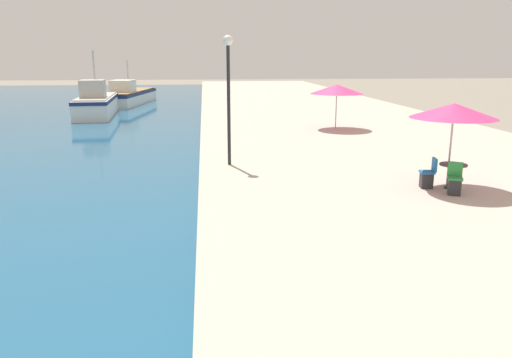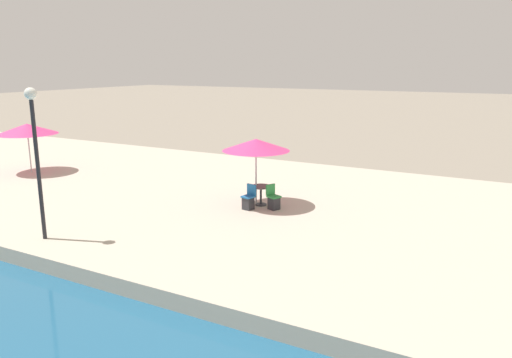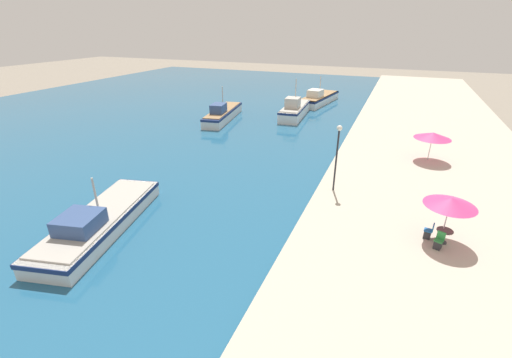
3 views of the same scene
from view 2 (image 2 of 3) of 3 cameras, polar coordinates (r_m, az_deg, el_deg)
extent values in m
cylinder|color=#B7B7B7|center=(18.66, 0.00, 0.34)|extent=(0.06, 0.06, 2.23)
cone|color=#E5387A|center=(18.44, 0.00, 3.94)|extent=(2.51, 2.51, 0.44)
cylinder|color=#B7B7B7|center=(26.90, -24.47, 2.88)|extent=(0.06, 0.06, 2.03)
cone|color=#E5387A|center=(26.75, -24.69, 5.23)|extent=(2.87, 2.87, 0.50)
cylinder|color=#333338|center=(18.90, 0.56, -2.92)|extent=(0.44, 0.44, 0.04)
cylinder|color=#333338|center=(18.81, 0.56, -1.96)|extent=(0.08, 0.08, 0.70)
cylinder|color=#4C4742|center=(18.71, 0.56, -0.86)|extent=(0.80, 0.80, 0.04)
cube|color=#2D2D33|center=(18.28, -0.90, -2.81)|extent=(0.39, 0.39, 0.45)
cube|color=#1E66A3|center=(18.21, -0.90, -2.04)|extent=(0.46, 0.46, 0.06)
cube|color=#1E66A3|center=(18.30, -0.51, -1.21)|extent=(0.13, 0.40, 0.40)
cube|color=#2D2D33|center=(18.29, 2.06, -2.80)|extent=(0.44, 0.44, 0.45)
cube|color=#2D8E42|center=(18.22, 2.07, -2.03)|extent=(0.52, 0.52, 0.06)
cube|color=#2D8E42|center=(18.31, 1.66, -1.21)|extent=(0.39, 0.21, 0.40)
cylinder|color=#232328|center=(16.14, -23.62, 0.80)|extent=(0.12, 0.12, 4.20)
sphere|color=white|center=(15.86, -24.37, 8.87)|extent=(0.36, 0.36, 0.36)
camera|label=1|loc=(10.24, 58.70, -1.02)|focal=35.00mm
camera|label=3|loc=(16.36, 68.39, 23.74)|focal=24.00mm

